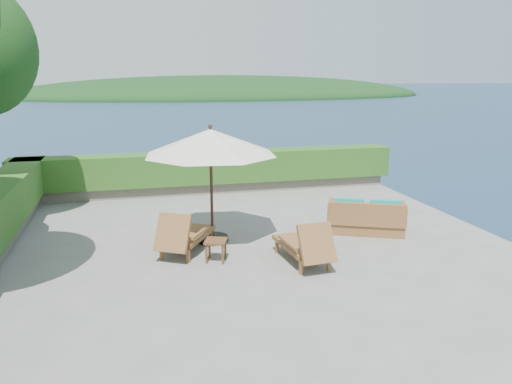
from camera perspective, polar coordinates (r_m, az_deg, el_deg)
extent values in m
plane|color=gray|center=(11.41, -0.49, -6.37)|extent=(12.00, 12.00, 0.00)
cube|color=#61584D|center=(12.02, -0.47, -13.35)|extent=(12.00, 12.00, 3.00)
plane|color=#19334E|center=(12.74, -0.46, -19.18)|extent=(600.00, 600.00, 0.00)
ellipsoid|color=black|center=(153.08, -3.79, 10.84)|extent=(126.00, 57.60, 12.60)
cube|color=#70695A|center=(16.64, -5.03, 0.59)|extent=(12.00, 0.60, 0.36)
cube|color=#214614|center=(16.51, -5.08, 2.85)|extent=(12.40, 0.90, 1.00)
cylinder|color=black|center=(11.87, -4.99, -5.33)|extent=(0.92, 0.92, 0.12)
cylinder|color=#321A12|center=(11.53, -5.12, 0.65)|extent=(0.08, 0.08, 2.65)
cone|color=beige|center=(11.34, -5.23, 5.73)|extent=(3.80, 3.80, 0.58)
sphere|color=#321A12|center=(11.30, -5.27, 7.49)|extent=(0.12, 0.12, 0.10)
cube|color=brown|center=(10.85, -10.75, -6.88)|extent=(0.09, 0.09, 0.29)
cube|color=brown|center=(10.60, -7.76, -7.25)|extent=(0.09, 0.09, 0.29)
cube|color=brown|center=(11.97, -7.94, -4.82)|extent=(0.09, 0.09, 0.29)
cube|color=brown|center=(11.75, -5.19, -5.10)|extent=(0.09, 0.09, 0.29)
cube|color=brown|center=(11.32, -7.66, -4.90)|extent=(1.34, 1.60, 0.10)
cube|color=brown|center=(10.52, -9.50, -4.64)|extent=(0.86, 0.76, 0.77)
cube|color=brown|center=(11.23, -9.88, -4.25)|extent=(0.52, 0.84, 0.05)
cube|color=brown|center=(10.94, -6.35, -4.61)|extent=(0.52, 0.84, 0.05)
cube|color=brown|center=(9.95, 5.17, -8.62)|extent=(0.07, 0.07, 0.28)
cube|color=brown|center=(10.19, 8.31, -8.15)|extent=(0.07, 0.07, 0.28)
cube|color=brown|center=(11.06, 2.41, -6.26)|extent=(0.07, 0.07, 0.28)
cube|color=brown|center=(11.29, 5.29, -5.90)|extent=(0.07, 0.07, 0.28)
cube|color=brown|center=(10.64, 5.01, -6.06)|extent=(0.83, 1.46, 0.10)
cube|color=brown|center=(9.85, 6.97, -5.86)|extent=(0.75, 0.52, 0.76)
cube|color=brown|center=(10.26, 3.64, -5.82)|extent=(0.14, 0.92, 0.05)
cube|color=brown|center=(10.56, 7.34, -5.35)|extent=(0.14, 0.92, 0.05)
cube|color=brown|center=(10.47, -5.70, -7.08)|extent=(0.06, 0.06, 0.42)
cube|color=brown|center=(10.41, -3.83, -7.17)|extent=(0.06, 0.06, 0.42)
cube|color=brown|center=(10.78, -5.34, -6.45)|extent=(0.06, 0.06, 0.42)
cube|color=brown|center=(10.72, -3.52, -6.52)|extent=(0.06, 0.06, 0.42)
cube|color=brown|center=(10.51, -4.62, -5.60)|extent=(0.56, 0.56, 0.05)
cube|color=brown|center=(12.76, 12.42, -3.57)|extent=(2.05, 1.60, 0.41)
cube|color=brown|center=(12.25, 12.55, -2.55)|extent=(1.73, 0.90, 0.56)
cube|color=brown|center=(12.67, 8.52, -2.08)|extent=(0.50, 0.88, 0.46)
cube|color=brown|center=(12.74, 16.43, -2.41)|extent=(0.50, 0.88, 0.46)
cube|color=teal|center=(12.72, 10.55, -2.15)|extent=(1.03, 1.00, 0.18)
cube|color=teal|center=(12.75, 14.40, -2.31)|extent=(1.03, 1.00, 0.18)
cube|color=teal|center=(12.29, 10.59, -1.56)|extent=(0.71, 0.43, 0.37)
cube|color=teal|center=(12.33, 14.57, -1.73)|extent=(0.71, 0.43, 0.37)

